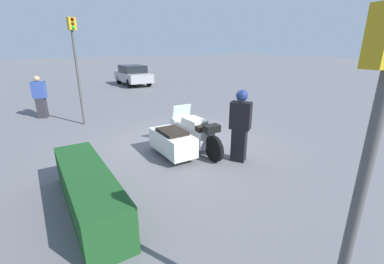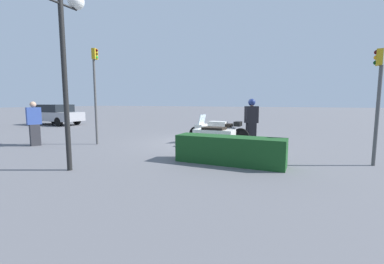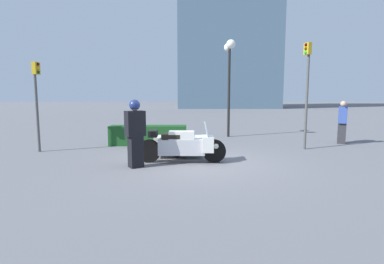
{
  "view_description": "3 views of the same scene",
  "coord_description": "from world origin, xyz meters",
  "px_view_note": "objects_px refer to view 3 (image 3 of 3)",
  "views": [
    {
      "loc": [
        -6.15,
        3.69,
        2.74
      ],
      "look_at": [
        -0.54,
        0.1,
        0.55
      ],
      "focal_mm": 24.0,
      "sensor_mm": 36.0,
      "label": 1
    },
    {
      "loc": [
        -3.78,
        9.75,
        1.68
      ],
      "look_at": [
        0.09,
        1.22,
        0.58
      ],
      "focal_mm": 24.0,
      "sensor_mm": 36.0,
      "label": 2
    },
    {
      "loc": [
        -0.28,
        -8.42,
        1.92
      ],
      "look_at": [
        -0.2,
        0.27,
        0.85
      ],
      "focal_mm": 28.0,
      "sensor_mm": 36.0,
      "label": 3
    }
  ],
  "objects_px": {
    "traffic_light_near": "(307,81)",
    "pedestrian_bystander": "(342,122)",
    "police_motorcycle": "(183,144)",
    "twin_lamp_post": "(229,61)",
    "officer_rider": "(135,132)",
    "hedge_bush_curbside": "(148,135)",
    "traffic_light_far": "(37,93)"
  },
  "relations": [
    {
      "from": "twin_lamp_post",
      "to": "police_motorcycle",
      "type": "bearing_deg",
      "value": -111.97
    },
    {
      "from": "hedge_bush_curbside",
      "to": "traffic_light_near",
      "type": "relative_size",
      "value": 0.79
    },
    {
      "from": "twin_lamp_post",
      "to": "pedestrian_bystander",
      "type": "relative_size",
      "value": 2.55
    },
    {
      "from": "pedestrian_bystander",
      "to": "traffic_light_near",
      "type": "bearing_deg",
      "value": 56.59
    },
    {
      "from": "traffic_light_near",
      "to": "traffic_light_far",
      "type": "height_order",
      "value": "traffic_light_near"
    },
    {
      "from": "officer_rider",
      "to": "hedge_bush_curbside",
      "type": "xyz_separation_m",
      "value": [
        -0.16,
        3.65,
        -0.58
      ]
    },
    {
      "from": "hedge_bush_curbside",
      "to": "police_motorcycle",
      "type": "bearing_deg",
      "value": -62.36
    },
    {
      "from": "hedge_bush_curbside",
      "to": "officer_rider",
      "type": "bearing_deg",
      "value": -87.48
    },
    {
      "from": "pedestrian_bystander",
      "to": "twin_lamp_post",
      "type": "bearing_deg",
      "value": -1.01
    },
    {
      "from": "traffic_light_far",
      "to": "traffic_light_near",
      "type": "bearing_deg",
      "value": 9.44
    },
    {
      "from": "traffic_light_near",
      "to": "hedge_bush_curbside",
      "type": "bearing_deg",
      "value": -26.81
    },
    {
      "from": "officer_rider",
      "to": "pedestrian_bystander",
      "type": "distance_m",
      "value": 8.45
    },
    {
      "from": "hedge_bush_curbside",
      "to": "twin_lamp_post",
      "type": "bearing_deg",
      "value": 33.62
    },
    {
      "from": "traffic_light_near",
      "to": "pedestrian_bystander",
      "type": "xyz_separation_m",
      "value": [
        1.97,
        1.23,
        -1.56
      ]
    },
    {
      "from": "police_motorcycle",
      "to": "officer_rider",
      "type": "height_order",
      "value": "officer_rider"
    },
    {
      "from": "pedestrian_bystander",
      "to": "traffic_light_far",
      "type": "bearing_deg",
      "value": 32.84
    },
    {
      "from": "officer_rider",
      "to": "hedge_bush_curbside",
      "type": "height_order",
      "value": "officer_rider"
    },
    {
      "from": "police_motorcycle",
      "to": "traffic_light_near",
      "type": "relative_size",
      "value": 0.68
    },
    {
      "from": "traffic_light_near",
      "to": "pedestrian_bystander",
      "type": "relative_size",
      "value": 2.19
    },
    {
      "from": "police_motorcycle",
      "to": "twin_lamp_post",
      "type": "relative_size",
      "value": 0.59
    },
    {
      "from": "officer_rider",
      "to": "traffic_light_far",
      "type": "bearing_deg",
      "value": 25.24
    },
    {
      "from": "officer_rider",
      "to": "twin_lamp_post",
      "type": "relative_size",
      "value": 0.42
    },
    {
      "from": "traffic_light_near",
      "to": "pedestrian_bystander",
      "type": "height_order",
      "value": "traffic_light_near"
    },
    {
      "from": "hedge_bush_curbside",
      "to": "traffic_light_near",
      "type": "bearing_deg",
      "value": -9.96
    },
    {
      "from": "officer_rider",
      "to": "twin_lamp_post",
      "type": "xyz_separation_m",
      "value": [
        3.25,
        5.92,
        2.51
      ]
    },
    {
      "from": "hedge_bush_curbside",
      "to": "pedestrian_bystander",
      "type": "xyz_separation_m",
      "value": [
        7.66,
        0.23,
        0.47
      ]
    },
    {
      "from": "twin_lamp_post",
      "to": "traffic_light_near",
      "type": "xyz_separation_m",
      "value": [
        2.29,
        -3.27,
        -1.05
      ]
    },
    {
      "from": "twin_lamp_post",
      "to": "traffic_light_far",
      "type": "height_order",
      "value": "twin_lamp_post"
    },
    {
      "from": "traffic_light_near",
      "to": "pedestrian_bystander",
      "type": "bearing_deg",
      "value": -164.83
    },
    {
      "from": "twin_lamp_post",
      "to": "pedestrian_bystander",
      "type": "height_order",
      "value": "twin_lamp_post"
    },
    {
      "from": "traffic_light_far",
      "to": "pedestrian_bystander",
      "type": "relative_size",
      "value": 1.77
    },
    {
      "from": "hedge_bush_curbside",
      "to": "twin_lamp_post",
      "type": "height_order",
      "value": "twin_lamp_post"
    }
  ]
}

